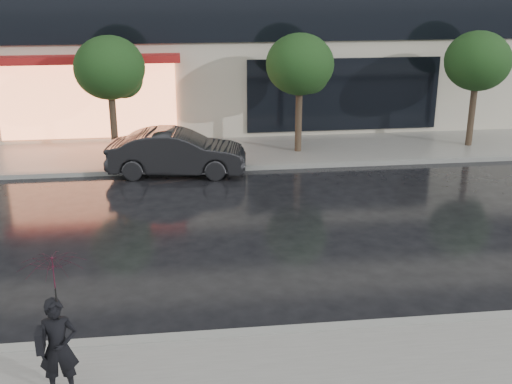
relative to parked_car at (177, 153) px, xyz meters
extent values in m
plane|color=black|center=(1.03, -8.30, -0.68)|extent=(120.00, 120.00, 0.00)
cube|color=slate|center=(1.03, 1.95, -0.62)|extent=(60.00, 3.50, 0.12)
cube|color=gray|center=(1.03, -9.30, -0.61)|extent=(60.00, 0.25, 0.14)
cube|color=gray|center=(1.03, 0.20, -0.61)|extent=(60.00, 0.25, 0.14)
cube|color=black|center=(1.03, 3.64, 3.62)|extent=(28.00, 0.12, 1.60)
cube|color=#FF8C59|center=(-2.97, 3.62, 0.92)|extent=(6.00, 0.10, 2.60)
cube|color=#A41919|center=(-2.97, 3.29, 2.37)|extent=(6.40, 0.70, 0.25)
cube|color=black|center=(6.03, 3.64, 0.92)|extent=(7.00, 0.10, 2.60)
cylinder|color=#33261C|center=(-1.97, 1.70, 0.42)|extent=(0.22, 0.22, 2.20)
ellipsoid|color=#1B3213|center=(-1.97, 1.70, 2.32)|extent=(2.20, 2.20, 1.98)
sphere|color=#1B3213|center=(-1.57, 1.90, 1.92)|extent=(1.20, 1.20, 1.20)
cylinder|color=#33261C|center=(4.03, 1.70, 0.42)|extent=(0.22, 0.22, 2.20)
ellipsoid|color=#1B3213|center=(4.03, 1.70, 2.32)|extent=(2.20, 2.20, 1.98)
sphere|color=#1B3213|center=(4.43, 1.90, 1.92)|extent=(1.20, 1.20, 1.20)
cylinder|color=#33261C|center=(10.03, 1.70, 0.42)|extent=(0.22, 0.22, 2.20)
ellipsoid|color=#1B3213|center=(10.03, 1.70, 2.32)|extent=(2.20, 2.20, 1.98)
sphere|color=#1B3213|center=(10.43, 1.90, 1.92)|extent=(1.20, 1.20, 1.20)
imported|color=black|center=(0.00, 0.00, 0.00)|extent=(4.27, 1.91, 1.36)
imported|color=black|center=(-1.74, -10.60, 0.20)|extent=(0.58, 0.41, 1.53)
imported|color=#3F0B1C|center=(-1.69, -10.59, 1.23)|extent=(0.98, 0.99, 0.83)
cylinder|color=black|center=(-1.69, -10.59, 0.76)|extent=(0.02, 0.02, 0.76)
cube|color=black|center=(-1.96, -10.66, 0.39)|extent=(0.12, 0.29, 0.33)
camera|label=1|loc=(0.08, -18.70, 5.34)|focal=45.00mm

